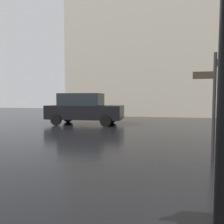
# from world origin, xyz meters

# --- Properties ---
(parked_car_left) EXTENTS (4.56, 1.95, 1.87)m
(parked_car_left) POSITION_xyz_m (-4.36, 10.47, 0.95)
(parked_car_left) COLOR black
(parked_car_left) RESTS_ON ground
(street_signpost) EXTENTS (1.08, 0.08, 2.70)m
(street_signpost) POSITION_xyz_m (1.32, 3.68, 1.64)
(street_signpost) COLOR black
(street_signpost) RESTS_ON ground
(building_block) EXTENTS (16.23, 2.37, 15.79)m
(building_block) POSITION_xyz_m (0.00, 17.54, 7.89)
(building_block) COLOR #B2A893
(building_block) RESTS_ON ground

